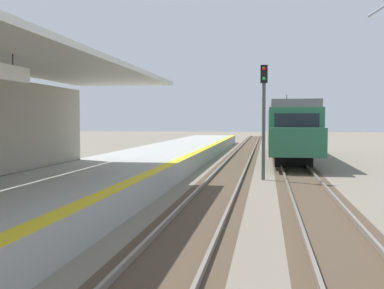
# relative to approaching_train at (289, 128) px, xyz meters

# --- Properties ---
(station_platform) EXTENTS (5.00, 80.00, 0.91)m
(station_platform) POSITION_rel_approaching_train_xyz_m (-7.80, -17.83, -1.73)
(station_platform) COLOR #A8A8A3
(station_platform) RESTS_ON ground
(track_pair_nearest_platform) EXTENTS (2.34, 120.00, 0.16)m
(track_pair_nearest_platform) POSITION_rel_approaching_train_xyz_m (-3.40, -13.83, -2.13)
(track_pair_nearest_platform) COLOR #4C3D2D
(track_pair_nearest_platform) RESTS_ON ground
(track_pair_middle) EXTENTS (2.34, 120.00, 0.16)m
(track_pair_middle) POSITION_rel_approaching_train_xyz_m (-0.00, -13.83, -2.13)
(track_pair_middle) COLOR #4C3D2D
(track_pair_middle) RESTS_ON ground
(approaching_train) EXTENTS (2.93, 19.60, 4.76)m
(approaching_train) POSITION_rel_approaching_train_xyz_m (0.00, 0.00, 0.00)
(approaching_train) COLOR #286647
(approaching_train) RESTS_ON ground
(rail_signal_post) EXTENTS (0.32, 0.34, 5.20)m
(rail_signal_post) POSITION_rel_approaching_train_xyz_m (-1.72, -12.45, 1.02)
(rail_signal_post) COLOR #4C4C4C
(rail_signal_post) RESTS_ON ground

